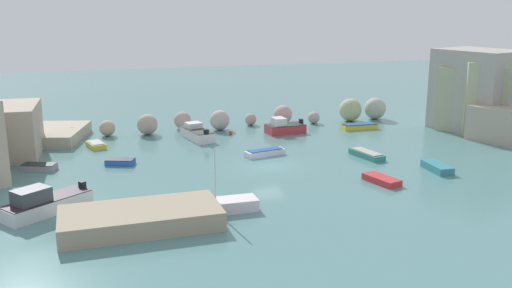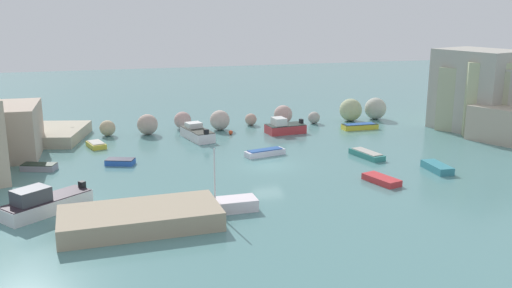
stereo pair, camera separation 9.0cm
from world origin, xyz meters
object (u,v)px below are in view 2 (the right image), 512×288
Objects in this scene: moored_boat_2 at (197,133)px; moored_boat_11 at (265,153)px; moored_boat_4 at (96,145)px; moored_boat_6 at (284,127)px; moored_boat_9 at (215,206)px; moored_boat_3 at (437,167)px; moored_boat_0 at (381,180)px; moored_boat_7 at (120,162)px; moored_boat_1 at (44,203)px; moored_boat_5 at (367,154)px; channel_buoy at (231,132)px; moored_boat_8 at (360,126)px; moored_boat_10 at (39,167)px.

moored_boat_2 is 9.59m from moored_boat_11.
moored_boat_4 is 19.72m from moored_boat_6.
moored_boat_9 is 14.93m from moored_boat_11.
moored_boat_9 is (-19.83, -4.29, 0.11)m from moored_boat_3.
moored_boat_2 is (-11.30, 18.56, 0.36)m from moored_boat_0.
moored_boat_3 is 1.19× the size of moored_boat_7.
moored_boat_2 is 1.33× the size of moored_boat_11.
moored_boat_2 is 9.59m from moored_boat_6.
moored_boat_7 is (5.40, 10.68, -0.47)m from moored_boat_1.
moored_boat_5 is at bearing -149.01° from moored_boat_9.
moored_boat_4 is 25.99m from moored_boat_5.
moored_boat_2 is 11.17m from moored_boat_7.
moored_boat_8 is at bearing -5.30° from channel_buoy.
channel_buoy is 20.95m from moored_boat_0.
channel_buoy is 15.80m from moored_boat_5.
moored_boat_7 is at bearing 120.70° from moored_boat_2.
moored_boat_11 is at bearing 54.16° from moored_boat_6.
moored_boat_6 is 25.53m from moored_boat_10.
moored_boat_9 is at bearing 151.09° from moored_boat_10.
moored_boat_1 reaches higher than moored_boat_11.
moored_boat_0 is (7.47, -19.57, 0.02)m from channel_buoy.
moored_boat_0 is 0.86× the size of moored_boat_11.
moored_boat_1 is at bearing -15.03° from moored_boat_9.
moored_boat_1 is 29.56m from moored_boat_6.
moored_boat_5 is 18.94m from moored_boat_9.
moored_boat_4 is (-10.10, -0.83, -0.34)m from moored_boat_2.
moored_boat_2 is 10.14m from moored_boat_4.
moored_boat_11 is (-13.47, -7.93, -0.04)m from moored_boat_8.
moored_boat_10 is (-14.76, -7.57, -0.33)m from moored_boat_2.
moored_boat_3 reaches higher than moored_boat_4.
moored_boat_8 reaches higher than moored_boat_10.
moored_boat_3 is (13.50, -17.95, 0.08)m from channel_buoy.
moored_boat_11 reaches higher than moored_boat_0.
moored_boat_1 is at bearing -131.83° from channel_buoy.
moored_boat_9 is (-12.09, -21.31, -0.21)m from moored_boat_6.
moored_boat_2 reaches higher than moored_boat_10.
moored_boat_10 is (-28.42, 3.78, 0.00)m from moored_boat_5.
moored_boat_8 is (28.45, 0.50, 0.06)m from moored_boat_4.
moored_boat_6 is (9.59, 0.09, 0.02)m from moored_boat_2.
moored_boat_0 is at bearing -110.61° from moored_boat_8.
moored_boat_4 is (-13.93, -1.85, 0.04)m from channel_buoy.
moored_boat_2 is at bearing -72.71° from moored_boat_11.
moored_boat_4 is at bearing -138.36° from moored_boat_1.
moored_boat_2 is at bearing -97.15° from moored_boat_9.
moored_boat_6 is 1.41× the size of moored_boat_10.
moored_boat_2 is 1.32× the size of moored_boat_8.
moored_boat_6 is (23.10, 18.44, -0.09)m from moored_boat_1.
moored_boat_8 reaches higher than channel_buoy.
moored_boat_8 is at bearing -135.36° from moored_boat_9.
moored_boat_5 is at bearing -142.43° from moored_boat_2.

